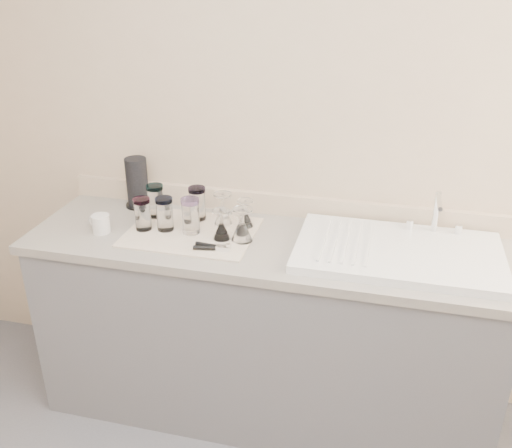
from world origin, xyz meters
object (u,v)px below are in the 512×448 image
(tumbler_teal, at_px, (156,201))
(white_mug, at_px, (100,224))
(tumbler_blue, at_px, (165,214))
(can_opener, at_px, (212,247))
(goblet_back_right, at_px, (245,218))
(tumbler_magenta, at_px, (143,214))
(goblet_back_left, at_px, (223,213))
(sink_unit, at_px, (399,252))
(paper_towel_roll, at_px, (137,183))
(tumbler_lavender, at_px, (191,216))
(goblet_front_right, at_px, (240,230))
(goblet_front_left, at_px, (222,229))
(tumbler_purple, at_px, (197,203))
(goblet_extra, at_px, (243,230))

(tumbler_teal, relative_size, white_mug, 1.30)
(tumbler_blue, distance_m, white_mug, 0.29)
(tumbler_blue, relative_size, can_opener, 0.98)
(goblet_back_right, distance_m, can_opener, 0.26)
(tumbler_magenta, height_order, white_mug, tumbler_magenta)
(tumbler_teal, height_order, tumbler_magenta, tumbler_teal)
(tumbler_teal, relative_size, tumbler_magenta, 1.05)
(can_opener, xyz_separation_m, white_mug, (-0.53, 0.05, 0.02))
(white_mug, bearing_deg, goblet_back_left, 21.85)
(sink_unit, height_order, paper_towel_roll, paper_towel_roll)
(tumbler_magenta, height_order, goblet_back_right, tumbler_magenta)
(tumbler_magenta, height_order, tumbler_lavender, tumbler_lavender)
(sink_unit, height_order, goblet_back_right, sink_unit)
(goblet_front_right, relative_size, can_opener, 0.87)
(tumbler_blue, height_order, goblet_back_left, tumbler_blue)
(sink_unit, bearing_deg, tumbler_lavender, -179.02)
(tumbler_lavender, distance_m, paper_towel_roll, 0.42)
(goblet_front_left, bearing_deg, goblet_front_right, 7.16)
(tumbler_magenta, height_order, goblet_back_left, tumbler_magenta)
(tumbler_purple, bearing_deg, goblet_back_right, -5.39)
(sink_unit, xyz_separation_m, tumbler_magenta, (-1.10, -0.03, 0.06))
(goblet_back_right, xyz_separation_m, paper_towel_roll, (-0.56, 0.11, 0.07))
(goblet_back_left, xyz_separation_m, goblet_front_left, (0.04, -0.15, -0.00))
(goblet_front_left, xyz_separation_m, goblet_extra, (0.09, 0.00, 0.01))
(goblet_front_right, distance_m, can_opener, 0.15)
(tumbler_teal, bearing_deg, white_mug, -131.75)
(tumbler_teal, height_order, goblet_back_right, tumbler_teal)
(tumbler_teal, xyz_separation_m, goblet_front_left, (0.36, -0.15, -0.03))
(tumbler_purple, bearing_deg, white_mug, -149.97)
(tumbler_magenta, height_order, goblet_front_left, tumbler_magenta)
(tumbler_teal, bearing_deg, tumbler_purple, 4.98)
(tumbler_lavender, height_order, goblet_extra, tumbler_lavender)
(tumbler_purple, bearing_deg, goblet_extra, -31.69)
(tumbler_lavender, relative_size, paper_towel_roll, 0.66)
(tumbler_blue, distance_m, goblet_front_left, 0.27)
(goblet_front_right, relative_size, paper_towel_roll, 0.55)
(tumbler_purple, xyz_separation_m, goblet_front_right, (0.24, -0.15, -0.03))
(goblet_back_left, distance_m, goblet_back_right, 0.10)
(goblet_front_right, height_order, white_mug, goblet_front_right)
(tumbler_blue, height_order, goblet_extra, tumbler_blue)
(tumbler_blue, relative_size, goblet_front_right, 1.13)
(sink_unit, xyz_separation_m, goblet_back_left, (-0.77, 0.11, 0.04))
(tumbler_lavender, relative_size, goblet_back_right, 1.27)
(goblet_extra, bearing_deg, goblet_back_left, 132.59)
(tumbler_teal, distance_m, white_mug, 0.27)
(tumbler_teal, xyz_separation_m, goblet_front_right, (0.44, -0.14, -0.03))
(tumbler_magenta, distance_m, goblet_back_right, 0.45)
(tumbler_lavender, bearing_deg, tumbler_magenta, -174.93)
(goblet_back_left, relative_size, white_mug, 1.22)
(tumbler_lavender, bearing_deg, goblet_front_right, -3.74)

